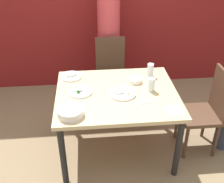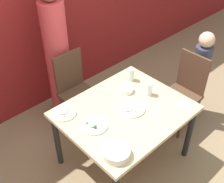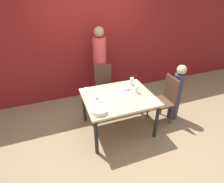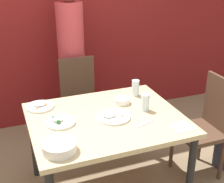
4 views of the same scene
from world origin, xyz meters
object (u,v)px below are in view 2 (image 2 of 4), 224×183
at_px(bowl_curry, 116,152).
at_px(plate_rice_adult, 131,108).
at_px(chair_child_spot, 185,90).
at_px(person_child, 198,77).
at_px(person_adult, 58,57).
at_px(chair_adult_spot, 76,89).
at_px(glass_water_tall, 150,89).

height_order(bowl_curry, plate_rice_adult, bowl_curry).
distance_m(chair_child_spot, bowl_curry, 1.46).
xyz_separation_m(chair_child_spot, person_child, (0.27, 0.00, 0.06)).
bearing_deg(person_adult, chair_child_spot, -52.62).
distance_m(chair_adult_spot, person_adult, 0.43).
height_order(bowl_curry, glass_water_tall, glass_water_tall).
distance_m(bowl_curry, plate_rice_adult, 0.59).
height_order(person_adult, person_child, person_adult).
bearing_deg(glass_water_tall, chair_child_spot, -6.02).
bearing_deg(bowl_curry, plate_rice_adult, 32.01).
height_order(chair_adult_spot, plate_rice_adult, chair_adult_spot).
relative_size(chair_adult_spot, plate_rice_adult, 3.58).
relative_size(person_child, bowl_curry, 5.11).
bearing_deg(chair_child_spot, chair_adult_spot, -134.30).
distance_m(bowl_curry, glass_water_tall, 0.87).
distance_m(person_child, plate_rice_adult, 1.19).
xyz_separation_m(chair_adult_spot, person_child, (1.21, -0.92, 0.06)).
bearing_deg(plate_rice_adult, person_child, -1.80).
bearing_deg(person_child, person_adult, 134.50).
bearing_deg(chair_adult_spot, bowl_curry, -111.41).
distance_m(person_adult, glass_water_tall, 1.21).
bearing_deg(bowl_curry, person_child, 9.34).
bearing_deg(chair_child_spot, glass_water_tall, -96.02).
relative_size(chair_adult_spot, chair_child_spot, 1.00).
xyz_separation_m(person_adult, person_child, (1.21, -1.23, -0.24)).
height_order(person_child, glass_water_tall, person_child).
relative_size(person_child, glass_water_tall, 8.11).
distance_m(person_adult, person_child, 1.74).
height_order(person_child, plate_rice_adult, person_child).
relative_size(person_adult, plate_rice_adult, 6.41).
bearing_deg(chair_adult_spot, person_adult, 90.00).
xyz_separation_m(chair_child_spot, person_adult, (-0.94, 1.23, 0.30)).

